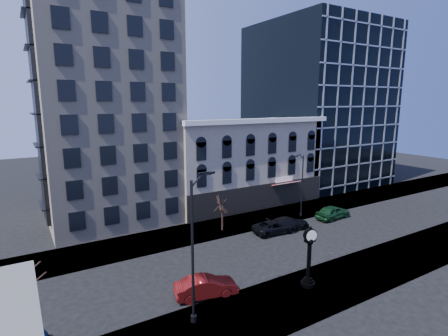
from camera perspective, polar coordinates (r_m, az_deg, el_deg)
ground at (r=33.74m, az=0.61°, el=-14.93°), size 160.00×160.00×0.00m
sidewalk_far at (r=40.18m, az=-5.48°, el=-10.54°), size 160.00×6.00×0.12m
sidewalk_near at (r=28.05m, az=9.82°, el=-20.70°), size 160.00×6.00×0.12m
cream_tower at (r=46.07m, az=-19.29°, el=16.03°), size 15.90×15.40×42.50m
victorian_row at (r=51.00m, az=2.74°, el=1.01°), size 22.60×11.19×12.50m
glass_office at (r=67.01m, az=14.91°, el=9.87°), size 20.00×20.15×28.00m
street_clock at (r=29.29m, az=13.70°, el=-14.27°), size 1.13×1.13×5.00m
street_lamp_near at (r=22.76m, az=-4.00°, el=-6.51°), size 2.53×1.23×10.27m
street_lamp_far at (r=44.52m, az=12.41°, el=-0.12°), size 2.07×0.97×8.35m
bare_tree_near at (r=20.60m, az=-31.53°, el=-16.10°), size 4.42×4.42×7.59m
bare_tree_far at (r=39.73m, az=-0.28°, el=-5.41°), size 2.66×2.66×4.57m
car_near_b at (r=28.07m, az=-2.96°, el=-18.77°), size 5.05×2.67×1.58m
car_far_a at (r=40.40m, az=8.28°, el=-9.49°), size 5.35×2.82×1.44m
car_far_b at (r=41.67m, az=10.49°, el=-8.88°), size 5.38×2.77×1.49m
car_far_c at (r=46.72m, az=17.34°, el=-6.88°), size 5.17×2.39×1.71m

